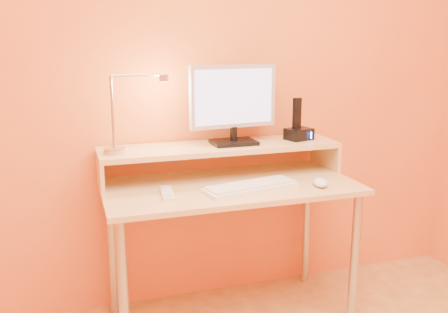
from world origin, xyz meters
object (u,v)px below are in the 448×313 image
object	(u,v)px
keyboard	(251,188)
monitor_panel	(233,96)
remote_control	(167,193)
mouse	(320,182)
phone_dock	(299,134)
lamp_base	(115,151)

from	to	relation	value
keyboard	monitor_panel	bearing A→B (deg)	76.00
remote_control	mouse	bearing A→B (deg)	-0.61
mouse	remote_control	distance (m)	0.72
monitor_panel	keyboard	size ratio (longest dim) A/B	1.03
phone_dock	keyboard	size ratio (longest dim) A/B	0.29
phone_dock	remote_control	size ratio (longest dim) A/B	0.73
lamp_base	remote_control	world-z (taller)	lamp_base
keyboard	remote_control	size ratio (longest dim) A/B	2.48
lamp_base	keyboard	bearing A→B (deg)	-23.11
monitor_panel	mouse	xyz separation A→B (m)	(0.32, -0.33, -0.38)
phone_dock	mouse	size ratio (longest dim) A/B	1.10
lamp_base	keyboard	xyz separation A→B (m)	(0.58, -0.25, -0.16)
lamp_base	remote_control	distance (m)	0.33
monitor_panel	lamp_base	bearing A→B (deg)	177.77
phone_dock	monitor_panel	bearing A→B (deg)	161.74
mouse	monitor_panel	bearing A→B (deg)	152.06
phone_dock	mouse	xyz separation A→B (m)	(-0.04, -0.32, -0.17)
monitor_panel	remote_control	world-z (taller)	monitor_panel
keyboard	remote_control	distance (m)	0.38
phone_dock	mouse	distance (m)	0.36
lamp_base	phone_dock	xyz separation A→B (m)	(0.95, 0.03, 0.02)
monitor_panel	keyboard	distance (m)	0.48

